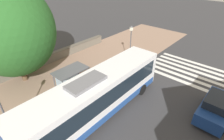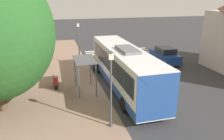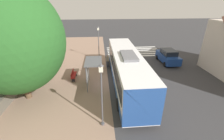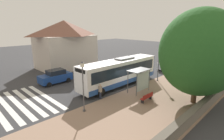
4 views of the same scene
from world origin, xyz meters
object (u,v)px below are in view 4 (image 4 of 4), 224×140
object	(u,v)px
street_lamp_far	(159,62)
shade_tree	(199,53)
bench	(147,97)
bus_shelter	(140,74)
street_lamp_near	(83,83)
pedestrian	(100,90)
parked_car_far_lane	(56,77)
bus	(120,72)
parked_car_behind_bus	(167,64)

from	to	relation	value
street_lamp_far	shade_tree	bearing A→B (deg)	149.54
bench	shade_tree	xyz separation A→B (m)	(-3.44, -3.22, 4.64)
bus_shelter	shade_tree	distance (m)	6.53
street_lamp_near	bench	bearing A→B (deg)	-115.64
pedestrian	parked_car_far_lane	world-z (taller)	parked_car_far_lane
shade_tree	parked_car_far_lane	bearing A→B (deg)	24.15
street_lamp_near	shade_tree	xyz separation A→B (m)	(-6.25, -9.08, 2.36)
parked_car_far_lane	shade_tree	bearing A→B (deg)	-155.85
parked_car_far_lane	pedestrian	bearing A→B (deg)	-174.33
street_lamp_near	parked_car_far_lane	bearing A→B (deg)	-12.53
bus_shelter	street_lamp_near	world-z (taller)	street_lamp_near
bus	parked_car_far_lane	size ratio (longest dim) A/B	2.87
pedestrian	street_lamp_far	xyz separation A→B (m)	(-0.91, -9.95, 1.73)
pedestrian	bus_shelter	bearing A→B (deg)	-110.58
bus	street_lamp_far	size ratio (longest dim) A/B	2.68
shade_tree	bench	bearing A→B (deg)	43.14
bus_shelter	street_lamp_near	distance (m)	7.55
street_lamp_near	shade_tree	distance (m)	11.27
bench	shade_tree	size ratio (longest dim) A/B	0.19
bus_shelter	bench	distance (m)	3.20
bus	parked_car_behind_bus	xyz separation A→B (m)	(-0.29, -12.04, -0.85)
shade_tree	parked_car_far_lane	xyz separation A→B (m)	(15.61, 7.00, -4.21)
bus_shelter	street_lamp_near	xyz separation A→B (m)	(0.65, 7.50, 0.58)
bus	street_lamp_far	distance (m)	5.85
street_lamp_near	parked_car_far_lane	size ratio (longest dim) A/B	1.10
shade_tree	bus	bearing A→B (deg)	9.35
bus	shade_tree	distance (m)	9.58
bus	parked_car_far_lane	xyz separation A→B (m)	(6.73, 5.54, -0.94)
bench	bus	bearing A→B (deg)	-17.95
bus	street_lamp_far	xyz separation A→B (m)	(-2.46, -5.24, 0.84)
pedestrian	street_lamp_far	size ratio (longest dim) A/B	0.36
bus_shelter	parked_car_far_lane	world-z (taller)	bus_shelter
shade_tree	parked_car_far_lane	distance (m)	17.62
bus	bench	world-z (taller)	bus
shade_tree	parked_car_behind_bus	xyz separation A→B (m)	(8.59, -10.58, -4.11)
bench	street_lamp_near	xyz separation A→B (m)	(2.81, 5.86, 2.27)
parked_car_behind_bus	parked_car_far_lane	xyz separation A→B (m)	(7.02, 17.57, -0.10)
pedestrian	parked_car_far_lane	bearing A→B (deg)	5.67
street_lamp_near	street_lamp_far	world-z (taller)	street_lamp_near
bus_shelter	shade_tree	xyz separation A→B (m)	(-5.60, -1.58, 2.95)
bench	parked_car_behind_bus	bearing A→B (deg)	-69.53
bus_shelter	parked_car_behind_bus	world-z (taller)	bus_shelter
bench	street_lamp_near	bearing A→B (deg)	64.36
pedestrian	bench	distance (m)	4.91
street_lamp_far	parked_car_behind_bus	xyz separation A→B (m)	(2.17, -6.80, -1.69)
bus_shelter	parked_car_behind_bus	xyz separation A→B (m)	(2.99, -12.16, -1.17)
bus	shade_tree	bearing A→B (deg)	-170.65
bus_shelter	street_lamp_far	bearing A→B (deg)	-81.32
shade_tree	parked_car_behind_bus	bearing A→B (deg)	-50.91
pedestrian	shade_tree	size ratio (longest dim) A/B	0.18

